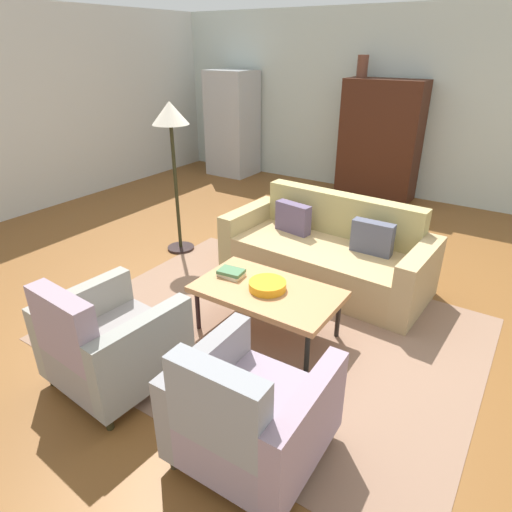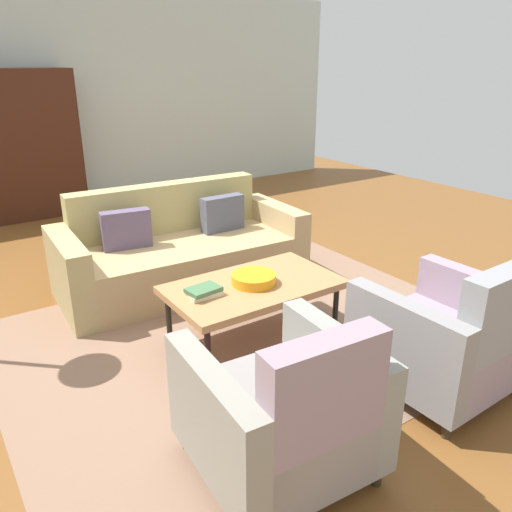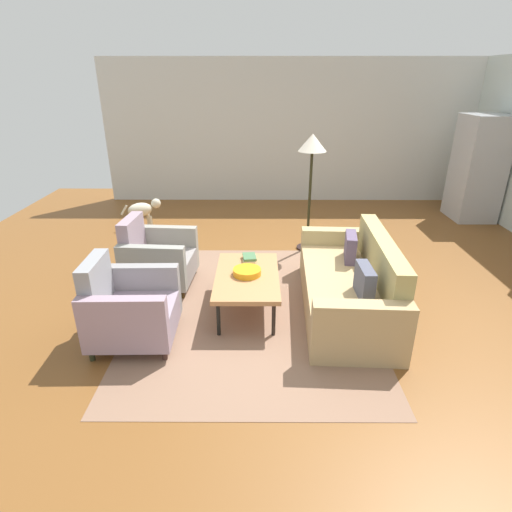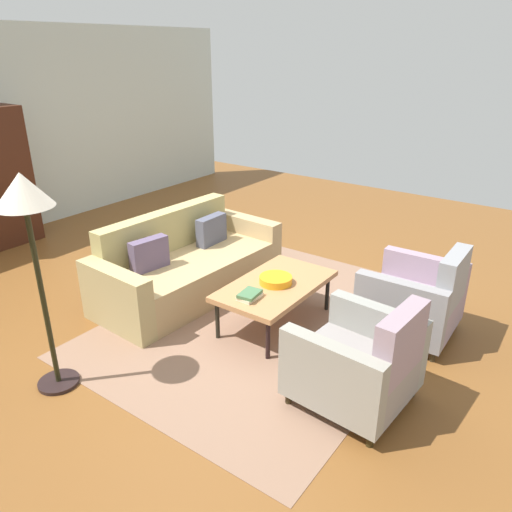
{
  "view_description": "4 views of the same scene",
  "coord_description": "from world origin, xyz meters",
  "px_view_note": "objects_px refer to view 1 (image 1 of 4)",
  "views": [
    {
      "loc": [
        1.77,
        -3.46,
        2.27
      ],
      "look_at": [
        -0.18,
        -0.5,
        0.55
      ],
      "focal_mm": 30.91,
      "sensor_mm": 36.0,
      "label": 1
    },
    {
      "loc": [
        -1.71,
        -3.46,
        1.89
      ],
      "look_at": [
        0.27,
        -0.55,
        0.53
      ],
      "focal_mm": 35.75,
      "sensor_mm": 36.0,
      "label": 2
    },
    {
      "loc": [
        4.18,
        -0.65,
        2.44
      ],
      "look_at": [
        0.12,
        -0.67,
        0.66
      ],
      "focal_mm": 28.79,
      "sensor_mm": 36.0,
      "label": 3
    },
    {
      "loc": [
        -3.39,
        -3.07,
        2.5
      ],
      "look_at": [
        0.32,
        -0.39,
        0.54
      ],
      "focal_mm": 34.66,
      "sensor_mm": 36.0,
      "label": 4
    }
  ],
  "objects_px": {
    "coffee_table": "(267,293)",
    "refrigerator": "(233,124)",
    "book_stack": "(231,273)",
    "vase_tall": "(363,66)",
    "couch": "(328,254)",
    "armchair_left": "(107,345)",
    "fruit_bowl": "(267,285)",
    "armchair_right": "(247,417)",
    "cabinet": "(380,141)",
    "floor_lamp": "(171,128)"
  },
  "relations": [
    {
      "from": "coffee_table",
      "to": "refrigerator",
      "type": "xyz_separation_m",
      "value": [
        -3.33,
        4.08,
        0.53
      ]
    },
    {
      "from": "book_stack",
      "to": "vase_tall",
      "type": "xyz_separation_m",
      "value": [
        -0.58,
        4.16,
        1.5
      ]
    },
    {
      "from": "couch",
      "to": "coffee_table",
      "type": "bearing_deg",
      "value": 92.66
    },
    {
      "from": "couch",
      "to": "coffee_table",
      "type": "height_order",
      "value": "couch"
    },
    {
      "from": "armchair_left",
      "to": "fruit_bowl",
      "type": "height_order",
      "value": "armchair_left"
    },
    {
      "from": "armchair_right",
      "to": "coffee_table",
      "type": "bearing_deg",
      "value": 116.15
    },
    {
      "from": "cabinet",
      "to": "refrigerator",
      "type": "bearing_deg",
      "value": -177.84
    },
    {
      "from": "coffee_table",
      "to": "armchair_left",
      "type": "distance_m",
      "value": 1.31
    },
    {
      "from": "fruit_bowl",
      "to": "floor_lamp",
      "type": "height_order",
      "value": "floor_lamp"
    },
    {
      "from": "cabinet",
      "to": "armchair_right",
      "type": "bearing_deg",
      "value": -77.75
    },
    {
      "from": "couch",
      "to": "coffee_table",
      "type": "xyz_separation_m",
      "value": [
        -0.0,
        -1.19,
        0.11
      ]
    },
    {
      "from": "coffee_table",
      "to": "armchair_right",
      "type": "height_order",
      "value": "armchair_right"
    },
    {
      "from": "book_stack",
      "to": "refrigerator",
      "type": "xyz_separation_m",
      "value": [
        -2.95,
        4.06,
        0.46
      ]
    },
    {
      "from": "armchair_left",
      "to": "fruit_bowl",
      "type": "relative_size",
      "value": 2.83
    },
    {
      "from": "couch",
      "to": "floor_lamp",
      "type": "distance_m",
      "value": 2.16
    },
    {
      "from": "armchair_left",
      "to": "coffee_table",
      "type": "bearing_deg",
      "value": 66.57
    },
    {
      "from": "couch",
      "to": "floor_lamp",
      "type": "xyz_separation_m",
      "value": [
        -1.8,
        -0.31,
        1.16
      ]
    },
    {
      "from": "fruit_bowl",
      "to": "book_stack",
      "type": "relative_size",
      "value": 1.34
    },
    {
      "from": "floor_lamp",
      "to": "armchair_right",
      "type": "bearing_deg",
      "value": -40.49
    },
    {
      "from": "coffee_table",
      "to": "cabinet",
      "type": "distance_m",
      "value": 4.25
    },
    {
      "from": "armchair_left",
      "to": "book_stack",
      "type": "distance_m",
      "value": 1.21
    },
    {
      "from": "book_stack",
      "to": "cabinet",
      "type": "bearing_deg",
      "value": 92.41
    },
    {
      "from": "armchair_right",
      "to": "fruit_bowl",
      "type": "height_order",
      "value": "armchair_right"
    },
    {
      "from": "fruit_bowl",
      "to": "floor_lamp",
      "type": "distance_m",
      "value": 2.23
    },
    {
      "from": "couch",
      "to": "armchair_left",
      "type": "height_order",
      "value": "armchair_left"
    },
    {
      "from": "couch",
      "to": "vase_tall",
      "type": "distance_m",
      "value": 3.56
    },
    {
      "from": "armchair_right",
      "to": "vase_tall",
      "type": "relative_size",
      "value": 2.77
    },
    {
      "from": "fruit_bowl",
      "to": "floor_lamp",
      "type": "bearing_deg",
      "value": 153.9
    },
    {
      "from": "couch",
      "to": "armchair_right",
      "type": "xyz_separation_m",
      "value": [
        0.6,
        -2.35,
        0.06
      ]
    },
    {
      "from": "floor_lamp",
      "to": "vase_tall",
      "type": "bearing_deg",
      "value": 75.76
    },
    {
      "from": "refrigerator",
      "to": "coffee_table",
      "type": "bearing_deg",
      "value": -50.77
    },
    {
      "from": "coffee_table",
      "to": "armchair_left",
      "type": "relative_size",
      "value": 1.36
    },
    {
      "from": "fruit_bowl",
      "to": "vase_tall",
      "type": "relative_size",
      "value": 0.98
    },
    {
      "from": "floor_lamp",
      "to": "armchair_left",
      "type": "bearing_deg",
      "value": -59.79
    },
    {
      "from": "book_stack",
      "to": "armchair_right",
      "type": "bearing_deg",
      "value": -50.26
    },
    {
      "from": "fruit_bowl",
      "to": "floor_lamp",
      "type": "relative_size",
      "value": 0.18
    },
    {
      "from": "book_stack",
      "to": "cabinet",
      "type": "distance_m",
      "value": 4.19
    },
    {
      "from": "coffee_table",
      "to": "vase_tall",
      "type": "relative_size",
      "value": 3.78
    },
    {
      "from": "armchair_right",
      "to": "fruit_bowl",
      "type": "xyz_separation_m",
      "value": [
        -0.6,
        1.17,
        0.12
      ]
    },
    {
      "from": "fruit_bowl",
      "to": "book_stack",
      "type": "bearing_deg",
      "value": 177.18
    },
    {
      "from": "coffee_table",
      "to": "refrigerator",
      "type": "relative_size",
      "value": 0.65
    },
    {
      "from": "vase_tall",
      "to": "book_stack",
      "type": "bearing_deg",
      "value": -82.12
    },
    {
      "from": "couch",
      "to": "coffee_table",
      "type": "distance_m",
      "value": 1.19
    },
    {
      "from": "armchair_right",
      "to": "floor_lamp",
      "type": "bearing_deg",
      "value": 138.38
    },
    {
      "from": "book_stack",
      "to": "vase_tall",
      "type": "height_order",
      "value": "vase_tall"
    },
    {
      "from": "couch",
      "to": "fruit_bowl",
      "type": "relative_size",
      "value": 6.9
    },
    {
      "from": "armchair_left",
      "to": "book_stack",
      "type": "bearing_deg",
      "value": 83.44
    },
    {
      "from": "armchair_right",
      "to": "fruit_bowl",
      "type": "distance_m",
      "value": 1.32
    },
    {
      "from": "fruit_bowl",
      "to": "refrigerator",
      "type": "height_order",
      "value": "refrigerator"
    },
    {
      "from": "coffee_table",
      "to": "cabinet",
      "type": "height_order",
      "value": "cabinet"
    }
  ]
}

